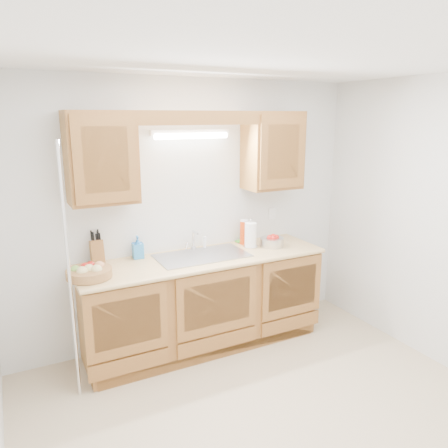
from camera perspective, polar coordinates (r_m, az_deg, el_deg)
room at (r=2.93m, az=6.85°, el=-4.19°), size 3.52×3.50×2.50m
base_cabinets at (r=4.20m, az=-2.78°, el=-10.19°), size 2.20×0.60×0.86m
countertop at (r=4.03m, az=-2.76°, el=-4.55°), size 2.30×0.63×0.04m
upper_cabinet_left at (r=3.72m, az=-15.76°, el=8.33°), size 0.55×0.33×0.75m
upper_cabinet_right at (r=4.37m, az=6.36°, el=9.51°), size 0.55×0.33×0.75m
valance at (r=3.82m, az=-3.02°, el=13.69°), size 2.20×0.05×0.12m
fluorescent_fixture at (r=4.03m, az=-4.34°, el=11.65°), size 0.76×0.08×0.08m
sink at (r=4.06m, az=-2.87°, el=-5.16°), size 0.84×0.46×0.36m
wire_shelf_pole at (r=3.45m, az=-19.53°, el=-6.46°), size 0.03×0.03×2.00m
outlet_plate at (r=4.66m, az=6.31°, el=1.39°), size 0.08×0.01×0.12m
fruit_basket at (r=3.65m, az=-17.22°, el=-5.98°), size 0.44×0.44×0.11m
knife_block at (r=3.95m, az=-16.26°, el=-3.49°), size 0.11×0.18×0.31m
orange_canister at (r=4.38m, az=2.63°, el=-1.05°), size 0.09×0.09×0.25m
soap_bottle at (r=4.02m, az=-11.20°, el=-2.97°), size 0.10×0.10×0.21m
sponge at (r=4.47m, az=2.19°, el=-2.28°), size 0.12×0.09×0.02m
paper_towel at (r=4.28m, az=3.48°, el=-1.48°), size 0.14×0.14×0.29m
apple_bowl at (r=4.34m, az=6.30°, el=-2.25°), size 0.30×0.30×0.12m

